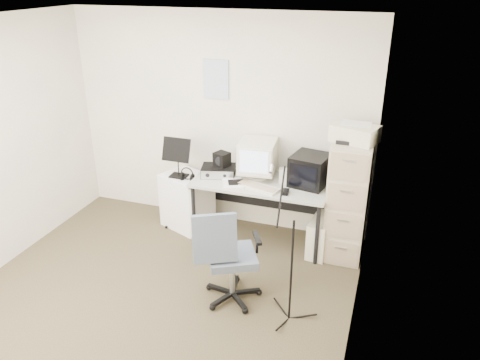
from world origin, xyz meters
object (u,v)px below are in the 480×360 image
(office_chair, at_px, (232,255))
(side_cart, at_px, (187,201))
(desk, at_px, (261,211))
(filing_cabinet, at_px, (348,199))

(office_chair, xyz_separation_m, side_cart, (-0.99, 1.14, -0.15))
(desk, distance_m, side_cart, 0.93)
(desk, relative_size, office_chair, 1.56)
(office_chair, relative_size, side_cart, 1.44)
(desk, height_order, side_cart, desk)
(desk, height_order, office_chair, office_chair)
(filing_cabinet, xyz_separation_m, office_chair, (-0.89, -1.16, -0.17))
(filing_cabinet, distance_m, desk, 0.99)
(filing_cabinet, height_order, desk, filing_cabinet)
(desk, bearing_deg, filing_cabinet, 1.81)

